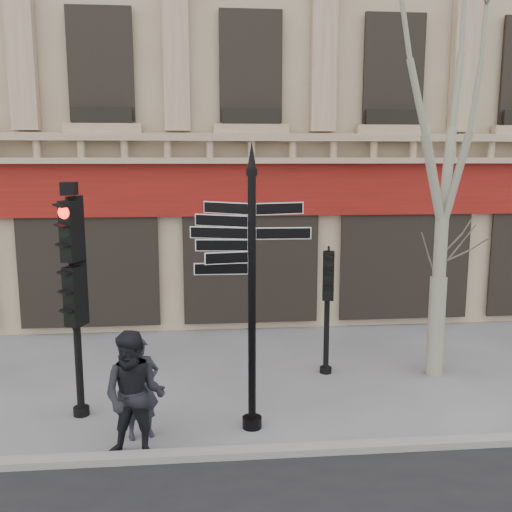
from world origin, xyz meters
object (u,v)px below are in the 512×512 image
Objects in this scene: plane_tree at (449,97)px; pedestrian_a at (140,388)px; pedestrian_b at (134,396)px; fingerpost at (252,240)px; traffic_signal_main at (74,272)px; traffic_signal_secondary at (327,289)px.

pedestrian_a is at bearing -159.54° from plane_tree.
plane_tree reaches higher than pedestrian_b.
pedestrian_b is at bearing -144.25° from fingerpost.
traffic_signal_secondary is at bearing 40.66° from traffic_signal_main.
fingerpost is at bearing 34.75° from pedestrian_b.
pedestrian_a is at bearing 99.42° from pedestrian_b.
pedestrian_b reaches higher than pedestrian_a.
pedestrian_a is (-1.77, -0.14, -2.29)m from fingerpost.
plane_tree is (6.78, 1.24, 2.98)m from traffic_signal_main.
fingerpost reaches higher than pedestrian_b.
traffic_signal_secondary is 4.34m from pedestrian_a.
traffic_signal_main is at bearing 136.01° from pedestrian_b.
traffic_signal_secondary is at bearing 14.20° from pedestrian_a.
plane_tree reaches higher than traffic_signal_secondary.
traffic_signal_secondary is 0.32× the size of plane_tree.
pedestrian_a is at bearing -133.55° from traffic_signal_secondary.
pedestrian_b is (-1.78, -0.81, -2.14)m from fingerpost.
fingerpost reaches higher than pedestrian_a.
plane_tree reaches higher than traffic_signal_main.
traffic_signal_main is at bearing -149.79° from traffic_signal_secondary.
traffic_signal_secondary is 1.31× the size of pedestrian_b.
pedestrian_b is at bearing -32.03° from traffic_signal_main.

